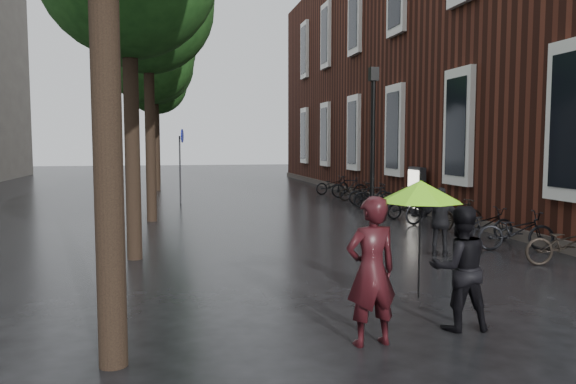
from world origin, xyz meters
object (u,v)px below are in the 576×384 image
object	(u,v)px
ad_lightbox	(416,190)
parked_bicycles	(403,203)
person_black	(460,268)
pedestrian_walking	(441,222)
lamp_post	(373,132)
person_burgundy	(371,271)

from	to	relation	value
ad_lightbox	parked_bicycles	bearing A→B (deg)	-142.99
person_black	ad_lightbox	xyz separation A→B (m)	(4.82, 11.72, -0.00)
pedestrian_walking	lamp_post	world-z (taller)	lamp_post
person_black	ad_lightbox	size ratio (longest dim) A/B	1.01
parked_bicycles	ad_lightbox	distance (m)	0.92
parked_bicycles	ad_lightbox	bearing A→B (deg)	34.38
person_burgundy	person_black	xyz separation A→B (m)	(1.37, 0.32, -0.09)
parked_bicycles	person_black	bearing A→B (deg)	-110.15
person_burgundy	pedestrian_walking	size ratio (longest dim) A/B	1.22
pedestrian_walking	person_burgundy	bearing A→B (deg)	84.65
person_black	lamp_post	world-z (taller)	lamp_post
pedestrian_walking	ad_lightbox	distance (m)	7.62
pedestrian_walking	lamp_post	size ratio (longest dim) A/B	0.33
lamp_post	person_black	bearing A→B (deg)	-102.87
ad_lightbox	lamp_post	distance (m)	4.80
person_burgundy	lamp_post	bearing A→B (deg)	-117.92
parked_bicycles	ad_lightbox	xyz separation A→B (m)	(0.70, 0.48, 0.37)
parked_bicycles	person_burgundy	bearing A→B (deg)	-115.42
pedestrian_walking	parked_bicycles	distance (m)	6.95
person_burgundy	person_black	world-z (taller)	person_burgundy
parked_bicycles	lamp_post	bearing A→B (deg)	-128.08
person_black	pedestrian_walking	xyz separation A→B (m)	(2.11, 4.59, -0.07)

